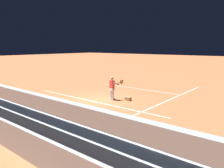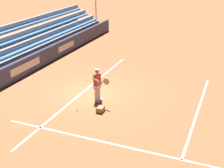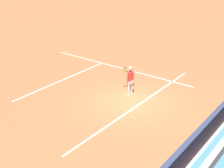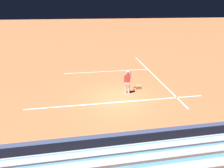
{
  "view_description": "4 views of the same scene",
  "coord_description": "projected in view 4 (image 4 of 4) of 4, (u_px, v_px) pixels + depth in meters",
  "views": [
    {
      "loc": [
        10.71,
        -11.42,
        3.93
      ],
      "look_at": [
        0.91,
        0.61,
        1.21
      ],
      "focal_mm": 35.0,
      "sensor_mm": 36.0,
      "label": 1
    },
    {
      "loc": [
        13.63,
        6.68,
        6.8
      ],
      "look_at": [
        1.41,
        1.7,
        1.31
      ],
      "focal_mm": 50.0,
      "sensor_mm": 36.0,
      "label": 2
    },
    {
      "loc": [
        -13.36,
        -8.74,
        8.11
      ],
      "look_at": [
        -0.46,
        1.05,
        1.02
      ],
      "focal_mm": 50.0,
      "sensor_mm": 36.0,
      "label": 3
    },
    {
      "loc": [
        -1.99,
        -10.37,
        5.85
      ],
      "look_at": [
        -0.25,
        0.83,
        0.75
      ],
      "focal_mm": 28.0,
      "sensor_mm": 36.0,
      "label": 4
    }
  ],
  "objects": [
    {
      "name": "court_sideline_white",
      "position": [
        153.0,
        75.0,
        16.2
      ],
      "size": [
        0.1,
        12.0,
        0.01
      ],
      "primitive_type": "cube",
      "color": "white",
      "rests_on": "ground"
    },
    {
      "name": "court_service_line_white",
      "position": [
        107.0,
        71.0,
        16.98
      ],
      "size": [
        8.22,
        0.1,
        0.01
      ],
      "primitive_type": "cube",
      "color": "white",
      "rests_on": "ground"
    },
    {
      "name": "tennis_player",
      "position": [
        128.0,
        82.0,
        12.42
      ],
      "size": [
        0.72,
        0.96,
        1.71
      ],
      "color": "silver",
      "rests_on": "ground"
    },
    {
      "name": "back_wall_sponsor_board",
      "position": [
        138.0,
        142.0,
        7.4
      ],
      "size": [
        27.24,
        0.25,
        1.1
      ],
      "color": "#384260",
      "rests_on": "ground"
    },
    {
      "name": "court_baseline_white",
      "position": [
        119.0,
        102.0,
        11.57
      ],
      "size": [
        12.0,
        0.1,
        0.01
      ],
      "primitive_type": "cube",
      "color": "white",
      "rests_on": "ground"
    },
    {
      "name": "tennis_ball_toward_net",
      "position": [
        81.0,
        87.0,
        13.57
      ],
      "size": [
        0.07,
        0.07,
        0.07
      ],
      "primitive_type": "sphere",
      "color": "#CCE533",
      "rests_on": "ground"
    },
    {
      "name": "ball_box_cardboard",
      "position": [
        138.0,
        87.0,
        13.4
      ],
      "size": [
        0.4,
        0.3,
        0.26
      ],
      "primitive_type": "cube",
      "rotation": [
        0.0,
        0.0,
        -0.01
      ],
      "color": "#A87F51",
      "rests_on": "ground"
    },
    {
      "name": "ground_plane",
      "position": [
        117.0,
        99.0,
        12.02
      ],
      "size": [
        160.0,
        160.0,
        0.0
      ],
      "primitive_type": "plane",
      "color": "#B7663D"
    },
    {
      "name": "tennis_ball_far_left",
      "position": [
        147.0,
        94.0,
        12.55
      ],
      "size": [
        0.07,
        0.07,
        0.07
      ],
      "primitive_type": "sphere",
      "color": "#CCE533",
      "rests_on": "ground"
    },
    {
      "name": "tennis_ball_midcourt",
      "position": [
        49.0,
        108.0,
        10.9
      ],
      "size": [
        0.07,
        0.07,
        0.07
      ],
      "primitive_type": "sphere",
      "color": "#CCE533",
      "rests_on": "ground"
    },
    {
      "name": "tennis_ball_far_right",
      "position": [
        97.0,
        108.0,
        10.87
      ],
      "size": [
        0.07,
        0.07,
        0.07
      ],
      "primitive_type": "sphere",
      "color": "#CCE533",
      "rests_on": "ground"
    }
  ]
}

